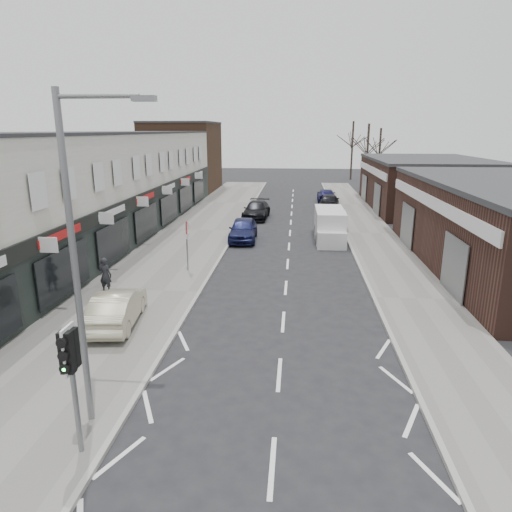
% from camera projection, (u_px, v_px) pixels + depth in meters
% --- Properties ---
extents(ground, '(160.00, 160.00, 0.00)m').
position_uv_depth(ground, '(276.00, 413.00, 12.07)').
color(ground, black).
rests_on(ground, ground).
extents(pavement_left, '(5.50, 64.00, 0.12)m').
position_uv_depth(pavement_left, '(199.00, 230.00, 33.75)').
color(pavement_left, slate).
rests_on(pavement_left, ground).
extents(pavement_right, '(3.50, 64.00, 0.12)m').
position_uv_depth(pavement_right, '(370.00, 234.00, 32.68)').
color(pavement_right, slate).
rests_on(pavement_right, ground).
extents(shop_terrace_left, '(8.00, 41.00, 7.10)m').
position_uv_depth(shop_terrace_left, '(92.00, 186.00, 30.99)').
color(shop_terrace_left, silver).
rests_on(shop_terrace_left, ground).
extents(brick_block_far, '(8.00, 10.00, 8.00)m').
position_uv_depth(brick_block_far, '(183.00, 158.00, 55.35)').
color(brick_block_far, '#4A3020').
rests_on(brick_block_far, ground).
extents(right_unit_far, '(10.00, 16.00, 4.50)m').
position_uv_depth(right_unit_far, '(425.00, 185.00, 43.05)').
color(right_unit_far, '#3C231B').
rests_on(right_unit_far, ground).
extents(tree_far_a, '(3.60, 3.60, 8.00)m').
position_uv_depth(tree_far_a, '(365.00, 190.00, 57.38)').
color(tree_far_a, '#382D26').
rests_on(tree_far_a, ground).
extents(tree_far_b, '(3.60, 3.60, 7.50)m').
position_uv_depth(tree_far_b, '(377.00, 184.00, 62.93)').
color(tree_far_b, '#382D26').
rests_on(tree_far_b, ground).
extents(tree_far_c, '(3.60, 3.60, 8.50)m').
position_uv_depth(tree_far_c, '(350.00, 180.00, 68.95)').
color(tree_far_c, '#382D26').
rests_on(tree_far_c, ground).
extents(traffic_light, '(0.28, 0.60, 3.10)m').
position_uv_depth(traffic_light, '(70.00, 361.00, 9.87)').
color(traffic_light, slate).
rests_on(traffic_light, pavement_left).
extents(street_lamp, '(2.23, 0.22, 8.00)m').
position_uv_depth(street_lamp, '(80.00, 248.00, 10.46)').
color(street_lamp, slate).
rests_on(street_lamp, pavement_left).
extents(warning_sign, '(0.12, 0.80, 2.70)m').
position_uv_depth(warning_sign, '(187.00, 231.00, 23.44)').
color(warning_sign, slate).
rests_on(warning_sign, pavement_left).
extents(white_van, '(1.90, 5.33, 2.08)m').
position_uv_depth(white_van, '(330.00, 226.00, 30.84)').
color(white_van, silver).
rests_on(white_van, ground).
extents(sedan_on_pavement, '(1.89, 4.20, 1.34)m').
position_uv_depth(sedan_on_pavement, '(117.00, 308.00, 17.15)').
color(sedan_on_pavement, '#B1AC8E').
rests_on(sedan_on_pavement, pavement_left).
extents(pedestrian, '(0.65, 0.49, 1.63)m').
position_uv_depth(pedestrian, '(105.00, 275.00, 20.52)').
color(pedestrian, black).
rests_on(pedestrian, pavement_left).
extents(parked_car_left_a, '(1.93, 4.50, 1.51)m').
position_uv_depth(parked_car_left_a, '(243.00, 229.00, 30.78)').
color(parked_car_left_a, '#151A44').
rests_on(parked_car_left_a, ground).
extents(parked_car_left_b, '(2.22, 5.00, 1.42)m').
position_uv_depth(parked_car_left_b, '(256.00, 210.00, 38.44)').
color(parked_car_left_b, black).
rests_on(parked_car_left_b, ground).
extents(parked_car_right_a, '(1.57, 4.29, 1.40)m').
position_uv_depth(parked_car_right_a, '(335.00, 218.00, 35.00)').
color(parked_car_right_a, white).
rests_on(parked_car_right_a, ground).
extents(parked_car_right_b, '(2.23, 4.62, 1.52)m').
position_uv_depth(parked_car_right_b, '(329.00, 201.00, 42.81)').
color(parked_car_right_b, black).
rests_on(parked_car_right_b, ground).
extents(parked_car_right_c, '(1.93, 4.58, 1.32)m').
position_uv_depth(parked_car_right_c, '(326.00, 196.00, 47.33)').
color(parked_car_right_c, '#151542').
rests_on(parked_car_right_c, ground).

